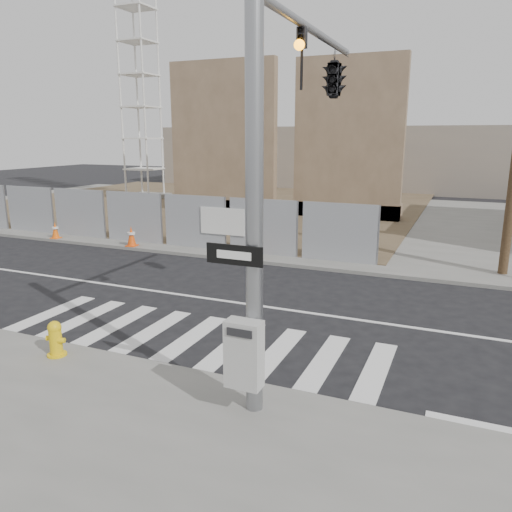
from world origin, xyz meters
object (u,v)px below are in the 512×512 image
at_px(traffic_cone_b, 55,230).
at_px(traffic_cone_d, 251,249).
at_px(signal_pole, 313,110).
at_px(fire_hydrant, 55,339).
at_px(crane_tower, 138,60).
at_px(traffic_cone_c, 131,236).

xyz_separation_m(traffic_cone_b, traffic_cone_d, (8.96, 0.00, -0.01)).
distance_m(signal_pole, traffic_cone_d, 8.60).
height_order(fire_hydrant, traffic_cone_b, fire_hydrant).
distance_m(signal_pole, traffic_cone_b, 15.03).
bearing_deg(fire_hydrant, crane_tower, 97.89).
height_order(signal_pole, traffic_cone_b, signal_pole).
bearing_deg(crane_tower, traffic_cone_d, -43.44).
xyz_separation_m(signal_pole, fire_hydrant, (-4.32, -2.50, -4.31)).
xyz_separation_m(crane_tower, traffic_cone_c, (8.41, -12.78, -8.52)).
distance_m(fire_hydrant, traffic_cone_c, 9.98).
relative_size(fire_hydrant, traffic_cone_c, 0.91).
distance_m(signal_pole, fire_hydrant, 6.60).
distance_m(fire_hydrant, traffic_cone_d, 8.78).
bearing_deg(crane_tower, traffic_cone_c, -56.67).
distance_m(fire_hydrant, traffic_cone_b, 12.31).
bearing_deg(traffic_cone_b, traffic_cone_c, 0.00).
bearing_deg(traffic_cone_d, crane_tower, 136.56).
distance_m(traffic_cone_b, traffic_cone_d, 8.96).
relative_size(traffic_cone_b, traffic_cone_c, 0.88).
relative_size(crane_tower, traffic_cone_d, 27.27).
relative_size(fire_hydrant, traffic_cone_d, 1.07).
bearing_deg(crane_tower, fire_hydrant, -58.56).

